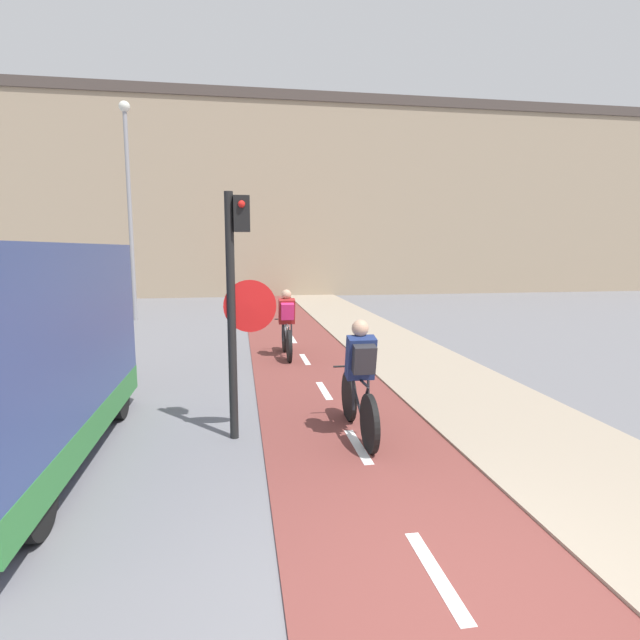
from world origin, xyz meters
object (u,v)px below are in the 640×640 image
(street_lamp_far, at_px, (129,190))
(cyclist_far, at_px, (287,326))
(cyclist_near, at_px, (360,383))
(traffic_light_pole, at_px, (238,289))

(street_lamp_far, distance_m, cyclist_far, 9.05)
(street_lamp_far, relative_size, cyclist_near, 3.90)
(street_lamp_far, height_order, cyclist_near, street_lamp_far)
(cyclist_far, bearing_deg, street_lamp_far, 123.93)
(street_lamp_far, bearing_deg, traffic_light_pole, -73.06)
(cyclist_near, bearing_deg, street_lamp_far, 113.24)
(traffic_light_pole, bearing_deg, cyclist_far, 77.28)
(street_lamp_far, bearing_deg, cyclist_near, -66.76)
(traffic_light_pole, xyz_separation_m, street_lamp_far, (-3.54, 11.63, 2.45))
(traffic_light_pole, xyz_separation_m, cyclist_far, (1.08, 4.77, -1.23))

